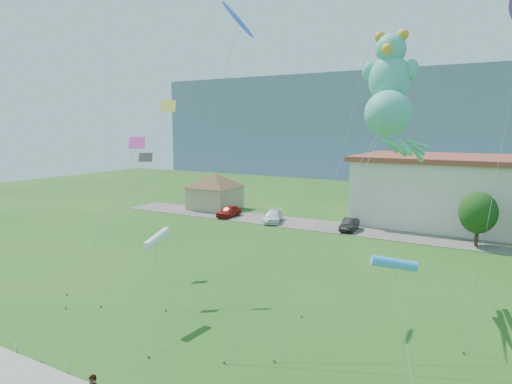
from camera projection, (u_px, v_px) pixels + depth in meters
parking_strip at (377, 232)px, 50.50m from camera, size 70.00×6.00×0.06m
hill_ridge at (466, 123)px, 121.48m from camera, size 160.00×50.00×25.00m
pavilion at (215, 188)px, 64.55m from camera, size 9.20×9.20×5.00m
tree_near at (478, 213)px, 44.19m from camera, size 3.60×3.60×5.47m
parked_car_red at (229, 211)px, 59.03m from camera, size 1.80×4.28×1.45m
parked_car_white at (273, 216)px, 55.82m from camera, size 3.41×5.15×1.39m
parked_car_black at (349, 225)px, 51.24m from camera, size 1.77×4.17×1.34m
octopus_kite at (394, 128)px, 26.31m from camera, size 6.87×14.95×13.67m
teddy_bear_kite at (390, 74)px, 25.53m from camera, size 4.86×8.60×16.97m
small_kite_pink at (130, 160)px, 31.95m from camera, size 1.86×6.44×10.97m
small_kite_cyan at (394, 264)px, 21.88m from camera, size 2.73×6.12×5.59m
small_kite_yellow at (161, 129)px, 32.90m from camera, size 1.29×7.41×13.58m
small_kite_blue at (237, 27)px, 31.28m from camera, size 2.37×7.37×19.64m
small_kite_black at (138, 171)px, 36.61m from camera, size 1.29×8.72×9.61m
small_kite_white at (157, 239)px, 27.42m from camera, size 3.28×5.26×5.44m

